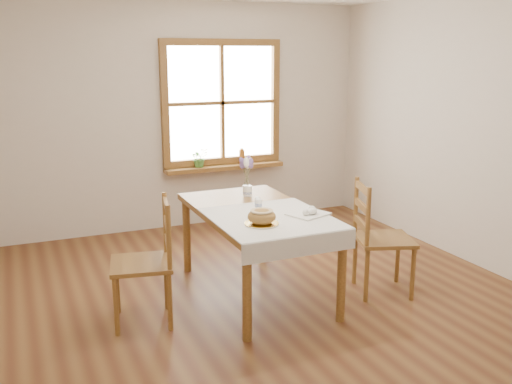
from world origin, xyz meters
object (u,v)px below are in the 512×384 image
at_px(dining_table, 256,219).
at_px(chair_right, 384,238).
at_px(chair_left, 141,262).
at_px(bread_plate, 262,224).
at_px(flower_vase, 247,191).

xyz_separation_m(dining_table, chair_right, (1.02, -0.40, -0.17)).
height_order(chair_left, bread_plate, chair_left).
bearing_deg(chair_left, dining_table, 108.91).
bearing_deg(flower_vase, dining_table, -103.49).
bearing_deg(chair_left, flower_vase, 128.51).
bearing_deg(chair_right, bread_plate, 111.02).
bearing_deg(dining_table, flower_vase, 76.51).
xyz_separation_m(chair_right, bread_plate, (-1.17, -0.04, 0.28)).
bearing_deg(flower_vase, chair_right, -42.50).
distance_m(chair_left, bread_plate, 0.96).
height_order(dining_table, chair_left, chair_left).
distance_m(dining_table, flower_vase, 0.47).
relative_size(chair_right, bread_plate, 3.89).
bearing_deg(chair_right, dining_table, 87.48).
distance_m(bread_plate, flower_vase, 0.92).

